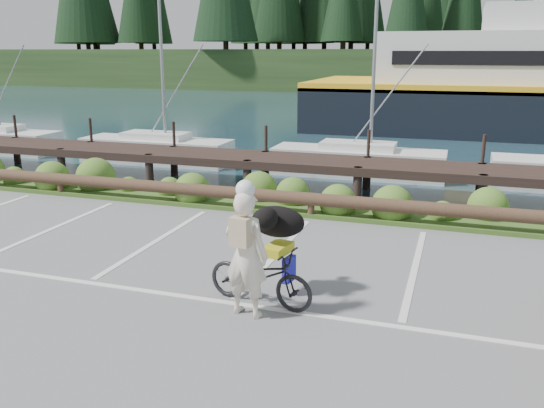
{
  "coord_description": "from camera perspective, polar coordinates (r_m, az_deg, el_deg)",
  "views": [
    {
      "loc": [
        3.18,
        -8.03,
        3.8
      ],
      "look_at": [
        0.03,
        1.58,
        1.1
      ],
      "focal_mm": 38.0,
      "sensor_mm": 36.0,
      "label": 1
    }
  ],
  "objects": [
    {
      "name": "dog",
      "position": [
        9.1,
        0.57,
        -1.76
      ],
      "size": [
        0.58,
        0.94,
        0.51
      ],
      "primitive_type": "ellipsoid",
      "rotation": [
        0.0,
        0.0,
        1.39
      ],
      "color": "black",
      "rests_on": "bicycle"
    },
    {
      "name": "log_rail",
      "position": [
        13.56,
        3.87,
        -1.35
      ],
      "size": [
        32.0,
        0.3,
        0.6
      ],
      "primitive_type": null,
      "color": "#443021",
      "rests_on": "ground"
    },
    {
      "name": "harbor_backdrop",
      "position": [
        86.62,
        16.67,
        11.82
      ],
      "size": [
        170.0,
        160.0,
        30.0
      ],
      "color": "#1A323E",
      "rests_on": "ground"
    },
    {
      "name": "ground",
      "position": [
        9.43,
        -3.19,
        -8.82
      ],
      "size": [
        72.0,
        72.0,
        0.0
      ],
      "primitive_type": "plane",
      "color": "#5F5E61"
    },
    {
      "name": "bicycle",
      "position": [
        8.87,
        -1.17,
        -7.13
      ],
      "size": [
        1.85,
        0.92,
        0.93
      ],
      "primitive_type": "imported",
      "rotation": [
        0.0,
        0.0,
        1.39
      ],
      "color": "black",
      "rests_on": "ground"
    },
    {
      "name": "vegetation_strip",
      "position": [
        14.2,
        4.58,
        -0.4
      ],
      "size": [
        34.0,
        1.6,
        0.1
      ],
      "primitive_type": "cube",
      "color": "#3D5B21",
      "rests_on": "ground"
    },
    {
      "name": "cyclist",
      "position": [
        8.37,
        -2.59,
        -4.99
      ],
      "size": [
        0.76,
        0.57,
        1.89
      ],
      "primitive_type": "imported",
      "rotation": [
        0.0,
        0.0,
        2.96
      ],
      "color": "beige",
      "rests_on": "ground"
    }
  ]
}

